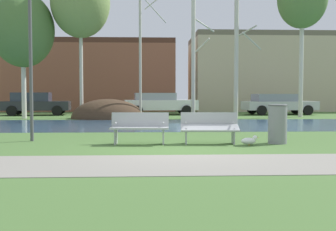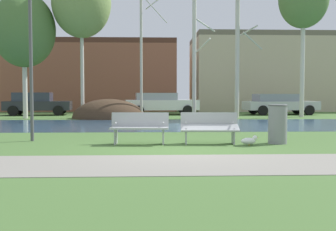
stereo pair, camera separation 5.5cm
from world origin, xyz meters
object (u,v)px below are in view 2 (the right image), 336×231
Objects in this scene: bench_right at (209,127)px; seagull at (249,141)px; streetlamp at (30,3)px; parked_sedan_second_white at (160,103)px; parked_van_nearest_dark at (37,103)px; trash_bin at (278,123)px; bench_left at (140,127)px; parked_hatch_third_silver at (279,104)px.

seagull is at bearing -23.39° from bench_right.
seagull is 0.08× the size of streetlamp.
parked_sedan_second_white reaches higher than bench_right.
bench_right is 1.16m from seagull.
parked_van_nearest_dark is (-3.85, 14.77, -3.26)m from streetlamp.
streetlamp is 1.27× the size of parked_sedan_second_white.
parked_sedan_second_white is (-2.89, 15.72, 0.20)m from trash_bin.
trash_bin is (3.85, -0.03, 0.09)m from bench_left.
streetlamp is at bearing -105.65° from parked_sedan_second_white.
bench_right is 18.05m from parked_van_nearest_dark.
parked_van_nearest_dark reaches higher than seagull.
trash_bin is 1.08m from seagull.
streetlamp is 1.44× the size of parked_van_nearest_dark.
bench_right is at bearing -113.76° from parked_hatch_third_silver.
seagull is (2.96, -0.44, -0.34)m from bench_left.
trash_bin is at bearing 24.85° from seagull.
seagull is 16.27m from parked_sedan_second_white.
streetlamp reaches higher than bench_right.
bench_right is 15.73m from parked_sedan_second_white.
bench_right is 0.34× the size of parked_sedan_second_white.
bench_left is at bearing -93.52° from parked_sedan_second_white.
streetlamp reaches higher than parked_van_nearest_dark.
parked_van_nearest_dark is at bearing 124.75° from trash_bin.
bench_left is 3.85m from trash_bin.
bench_right reaches higher than seagull.
seagull is 0.10× the size of parked_sedan_second_white.
parked_hatch_third_silver is at bearing 60.52° from bench_left.
parked_sedan_second_white is at bearing 178.74° from parked_hatch_third_silver.
bench_right is 6.30m from streetlamp.
seagull is (-0.89, -0.41, -0.43)m from trash_bin.
streetlamp is at bearing -75.41° from parked_van_nearest_dark.
parked_sedan_second_white is at bearing 97.04° from seagull.
parked_van_nearest_dark reaches higher than parked_hatch_third_silver.
trash_bin is at bearing -7.41° from streetlamp.
parked_hatch_third_silver is at bearing 72.43° from trash_bin.
bench_right is at bearing -86.44° from parked_sedan_second_white.
streetlamp is at bearing 172.59° from trash_bin.
seagull is 17.00m from parked_hatch_third_silver.
bench_right is (1.94, 0.00, 0.00)m from bench_left.
streetlamp is at bearing 164.38° from bench_left.
bench_right is at bearing 0.00° from bench_left.
parked_sedan_second_white is at bearing 86.48° from bench_left.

